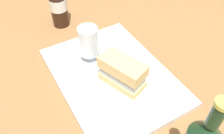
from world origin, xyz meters
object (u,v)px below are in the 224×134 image
plate (123,84)px  beer_bottle (57,1)px  beer_glass (89,43)px  sandwich (122,71)px

plate → beer_bottle: beer_bottle is taller
beer_bottle → beer_glass: bearing=179.4°
sandwich → beer_glass: (0.14, 0.03, 0.01)m
beer_glass → plate: bearing=-166.9°
beer_bottle → sandwich: bearing=-175.8°
sandwich → beer_bottle: 0.41m
beer_glass → beer_bottle: size_ratio=0.47×
plate → beer_bottle: 0.42m
sandwich → beer_glass: 0.15m
plate → beer_glass: beer_glass is taller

